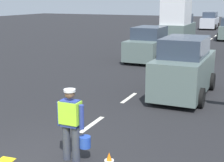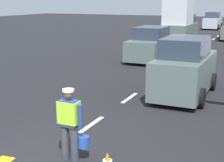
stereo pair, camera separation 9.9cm
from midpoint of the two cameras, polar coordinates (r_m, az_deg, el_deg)
The scene contains 7 objects.
ground_plane at distance 27.18m, azimuth 14.52°, elevation 5.60°, with size 96.00×96.00×0.00m, color black.
lane_center_line at distance 31.30m, azimuth 15.84°, elevation 6.53°, with size 0.14×46.40×0.01m.
road_worker at distance 7.64m, azimuth -7.16°, elevation -6.73°, with size 0.76×0.37×1.67m.
delivery_truck at distance 26.85m, azimuth 10.80°, elevation 9.16°, with size 2.16×4.60×3.54m.
car_outgoing_ahead at distance 13.00m, azimuth 11.80°, elevation 2.02°, with size 1.95×4.11×2.22m.
car_oncoming_lead at distance 20.30m, azimuth 6.07°, elevation 6.03°, with size 2.08×4.16×2.00m.
car_oncoming_third at distance 43.89m, azimuth 16.01°, elevation 9.64°, with size 1.97×4.19×2.04m.
Camera 1 is at (4.32, -5.61, 3.57)m, focal length 54.50 mm.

